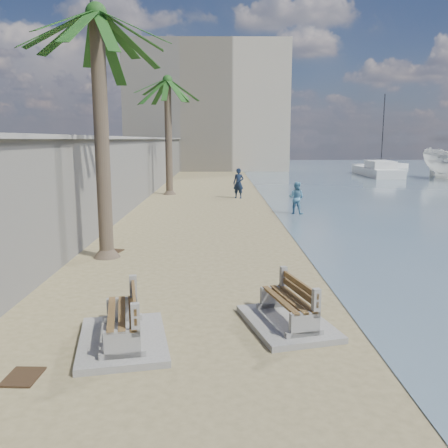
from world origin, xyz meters
name	(u,v)px	position (x,y,z in m)	size (l,w,h in m)	color
ground_plane	(267,406)	(0.00, 0.00, 0.00)	(140.00, 140.00, 0.00)	#908058
seawall	(135,172)	(-5.20, 20.00, 1.75)	(0.45, 70.00, 3.50)	gray
wall_cap	(134,138)	(-5.20, 20.00, 3.55)	(0.80, 70.00, 0.12)	gray
end_building	(208,109)	(-2.00, 52.00, 7.00)	(18.00, 12.00, 14.00)	#B7AA93
bench_near	(288,307)	(0.66, 2.74, 0.38)	(1.87, 2.34, 0.86)	gray
bench_far	(122,322)	(-2.30, 1.98, 0.39)	(1.85, 2.38, 0.89)	gray
palm_mid	(96,16)	(-4.00, 8.09, 6.80)	(5.00, 5.00, 7.80)	brown
palm_back	(167,82)	(-3.82, 24.50, 6.96)	(5.00, 5.00, 7.97)	brown
streetlight	(94,49)	(-5.10, 12.00, 6.64)	(0.28, 0.28, 5.12)	#2D2D33
person_a	(238,181)	(0.51, 22.46, 1.03)	(0.74, 0.50, 2.06)	#131F35
person_b	(296,196)	(3.00, 16.39, 0.84)	(0.81, 0.63, 1.68)	#5289AA
yacht_far	(377,172)	(14.61, 40.13, 0.35)	(9.25, 2.59, 1.50)	silver
sailboat_west	(381,166)	(18.68, 50.95, 0.31)	(7.06, 4.27, 8.79)	silver
debris_b	(23,377)	(-3.54, 0.80, 0.01)	(0.60, 0.48, 0.03)	#382616
debris_c	(112,251)	(-4.02, 8.84, 0.01)	(0.64, 0.51, 0.03)	#382616
debris_d	(120,323)	(-2.53, 2.86, 0.01)	(0.53, 0.42, 0.03)	#382616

